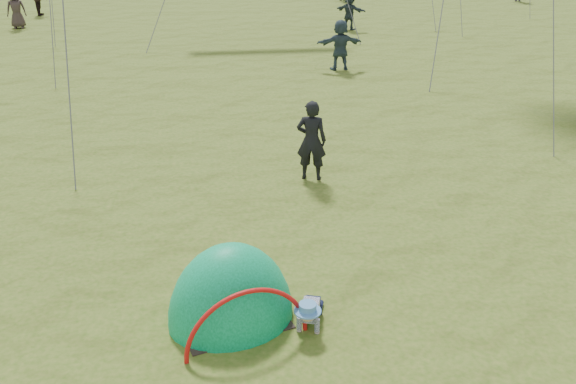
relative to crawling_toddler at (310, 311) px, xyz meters
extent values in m
plane|color=#325413|center=(0.49, -0.72, -0.27)|extent=(140.00, 140.00, 0.00)
ellipsoid|color=#057631|center=(-1.12, 0.34, -0.27)|extent=(2.25, 2.03, 2.43)
imported|color=black|center=(0.86, 5.28, 0.62)|extent=(0.74, 0.59, 1.78)
imported|color=#372B29|center=(-9.94, 24.13, 0.59)|extent=(0.93, 0.69, 1.73)
imported|color=#2F414B|center=(3.38, 14.66, 0.61)|extent=(1.66, 0.65, 1.76)
imported|color=#253137|center=(5.27, 21.90, 0.53)|extent=(1.42, 1.36, 1.61)
camera|label=1|loc=(-1.26, -7.52, 5.45)|focal=40.00mm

